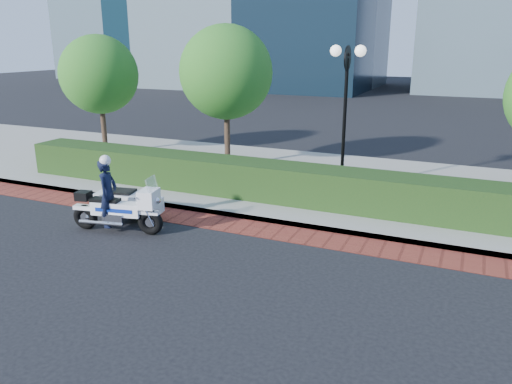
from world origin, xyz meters
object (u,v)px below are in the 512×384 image
at_px(tree_b, 226,72).
at_px(police_motorcycle, 119,202).
at_px(tree_a, 99,75).
at_px(lamppost, 346,96).

bearing_deg(tree_b, police_motorcycle, -88.51).
distance_m(tree_a, tree_b, 5.50).
xyz_separation_m(lamppost, tree_a, (-10.00, 1.30, 0.26)).
bearing_deg(lamppost, tree_a, 172.59).
bearing_deg(police_motorcycle, lamppost, 37.59).
bearing_deg(tree_a, tree_b, 0.00).
bearing_deg(lamppost, tree_b, 163.89).
relative_size(tree_b, police_motorcycle, 2.09).
height_order(lamppost, police_motorcycle, lamppost).
xyz_separation_m(tree_a, police_motorcycle, (5.66, -6.21, -2.57)).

